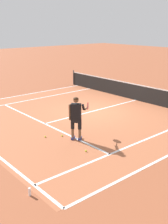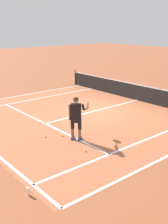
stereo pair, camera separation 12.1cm
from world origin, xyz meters
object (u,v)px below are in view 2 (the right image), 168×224
(tennis_ball_near_feet, at_px, (85,151))
(tennis_ball_mid_court, at_px, (62,136))
(tennis_ball_by_baseline, at_px, (45,136))
(water_bottle, at_px, (28,191))
(tennis_player, at_px, (76,115))

(tennis_ball_near_feet, xyz_separation_m, tennis_ball_mid_court, (-1.69, 0.19, 0.00))
(tennis_ball_by_baseline, relative_size, water_bottle, 0.30)
(tennis_ball_near_feet, bearing_deg, tennis_player, 157.17)
(tennis_ball_near_feet, distance_m, tennis_ball_by_baseline, 2.08)
(tennis_ball_near_feet, relative_size, tennis_ball_mid_court, 1.00)
(tennis_ball_near_feet, bearing_deg, tennis_ball_mid_court, 173.60)
(tennis_ball_near_feet, relative_size, water_bottle, 0.30)
(tennis_ball_near_feet, xyz_separation_m, water_bottle, (1.04, -2.86, 0.08))
(tennis_ball_by_baseline, height_order, water_bottle, water_bottle)
(tennis_ball_near_feet, bearing_deg, tennis_ball_by_baseline, -169.54)
(tennis_ball_by_baseline, distance_m, tennis_ball_mid_court, 0.67)
(tennis_player, height_order, tennis_ball_by_baseline, tennis_player)
(tennis_ball_by_baseline, xyz_separation_m, tennis_ball_mid_court, (0.36, 0.57, 0.00))
(water_bottle, bearing_deg, tennis_player, 122.69)
(tennis_player, bearing_deg, tennis_ball_by_baseline, -138.99)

